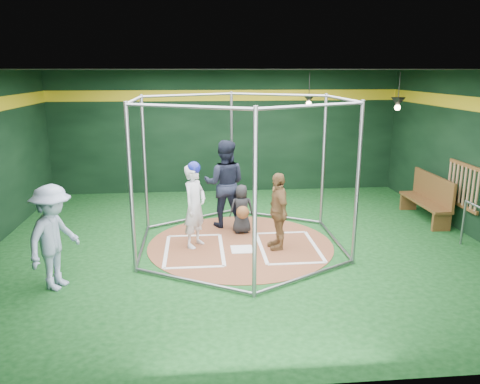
{
  "coord_description": "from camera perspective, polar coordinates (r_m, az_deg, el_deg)",
  "views": [
    {
      "loc": [
        -0.86,
        -9.02,
        3.49
      ],
      "look_at": [
        0.0,
        0.1,
        1.1
      ],
      "focal_mm": 35.0,
      "sensor_mm": 36.0,
      "label": 1
    }
  ],
  "objects": [
    {
      "name": "batting_cage",
      "position": [
        9.27,
        0.06,
        2.24
      ],
      "size": [
        4.05,
        4.67,
        3.0
      ],
      "color": "gray",
      "rests_on": "ground"
    },
    {
      "name": "pendant_lamp_far",
      "position": [
        12.06,
        18.7,
        10.31
      ],
      "size": [
        0.34,
        0.34,
        0.9
      ],
      "color": "black",
      "rests_on": "room_shell"
    },
    {
      "name": "clay_disc",
      "position": [
        9.71,
        0.06,
        -6.41
      ],
      "size": [
        3.8,
        3.8,
        0.01
      ],
      "primitive_type": "cylinder",
      "color": "brown",
      "rests_on": "ground"
    },
    {
      "name": "pendant_lamp_near",
      "position": [
        13.01,
        8.4,
        11.16
      ],
      "size": [
        0.34,
        0.34,
        0.9
      ],
      "color": "black",
      "rests_on": "room_shell"
    },
    {
      "name": "visitor_leopard",
      "position": [
        9.31,
        4.65,
        -2.31
      ],
      "size": [
        0.47,
        0.94,
        1.55
      ],
      "primitive_type": "imported",
      "rotation": [
        0.0,
        0.0,
        -1.46
      ],
      "color": "#9F7544",
      "rests_on": "clay_disc"
    },
    {
      "name": "dugout_bench",
      "position": [
        12.03,
        21.99,
        -0.56
      ],
      "size": [
        0.44,
        1.88,
        1.1
      ],
      "color": "brown",
      "rests_on": "ground"
    },
    {
      "name": "steel_railing",
      "position": [
        10.15,
        27.16,
        -3.36
      ],
      "size": [
        0.05,
        1.11,
        0.95
      ],
      "color": "gray",
      "rests_on": "ground"
    },
    {
      "name": "bystander_blue",
      "position": [
        8.16,
        -21.77,
        -5.16
      ],
      "size": [
        1.02,
        1.29,
        1.75
      ],
      "primitive_type": "imported",
      "rotation": [
        0.0,
        0.0,
        1.19
      ],
      "color": "#90A1BE",
      "rests_on": "ground"
    },
    {
      "name": "umpire",
      "position": [
        10.57,
        -1.87,
        1.02
      ],
      "size": [
        1.08,
        0.9,
        1.99
      ],
      "primitive_type": "imported",
      "rotation": [
        0.0,
        0.0,
        2.98
      ],
      "color": "black",
      "rests_on": "clay_disc"
    },
    {
      "name": "home_plate",
      "position": [
        9.42,
        0.23,
        -6.99
      ],
      "size": [
        0.43,
        0.43,
        0.01
      ],
      "primitive_type": "cube",
      "color": "white",
      "rests_on": "clay_disc"
    },
    {
      "name": "catcher_figure",
      "position": [
        10.2,
        0.21,
        -2.11
      ],
      "size": [
        0.55,
        0.58,
        1.08
      ],
      "color": "black",
      "rests_on": "clay_disc"
    },
    {
      "name": "batter_box_right",
      "position": [
        9.6,
        5.89,
        -6.66
      ],
      "size": [
        1.17,
        1.77,
        0.01
      ],
      "color": "white",
      "rests_on": "clay_disc"
    },
    {
      "name": "bat_rack",
      "position": [
        11.32,
        25.53,
        0.72
      ],
      "size": [
        0.07,
        1.25,
        0.98
      ],
      "color": "brown",
      "rests_on": "room_shell"
    },
    {
      "name": "batter_box_left",
      "position": [
        9.43,
        -5.6,
        -7.05
      ],
      "size": [
        1.17,
        1.77,
        0.01
      ],
      "color": "white",
      "rests_on": "clay_disc"
    },
    {
      "name": "room_shell",
      "position": [
        9.23,
        0.05,
        3.79
      ],
      "size": [
        10.1,
        9.1,
        3.53
      ],
      "color": "#0C3712",
      "rests_on": "ground"
    },
    {
      "name": "batter_figure",
      "position": [
        9.4,
        -5.54,
        -1.54
      ],
      "size": [
        0.67,
        0.73,
        1.75
      ],
      "color": "silver",
      "rests_on": "clay_disc"
    }
  ]
}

